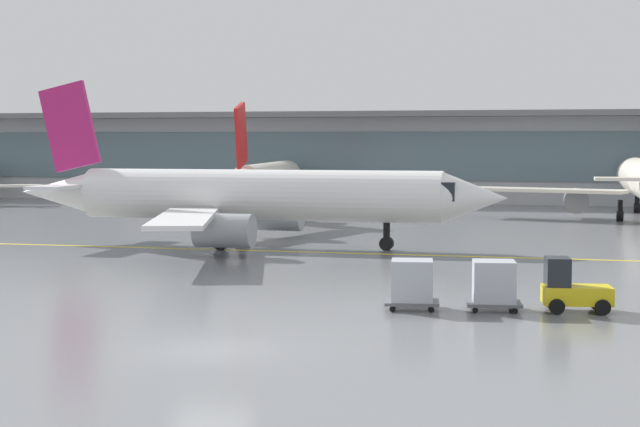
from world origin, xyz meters
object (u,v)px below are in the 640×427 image
object	(u,v)px
cargo_dolly_lead	(494,283)
cargo_dolly_trailing	(412,282)
taxiing_regional_jet	(254,197)
baggage_tug	(571,289)
gate_airplane_1	(268,179)

from	to	relation	value
cargo_dolly_lead	cargo_dolly_trailing	distance (m)	3.16
cargo_dolly_trailing	taxiing_regional_jet	bearing A→B (deg)	113.78
taxiing_regional_jet	cargo_dolly_lead	xyz separation A→B (m)	(15.80, -20.24, -2.07)
taxiing_regional_jet	cargo_dolly_trailing	xyz separation A→B (m)	(12.66, -20.66, -2.07)
cargo_dolly_lead	baggage_tug	bearing A→B (deg)	-0.00
cargo_dolly_trailing	cargo_dolly_lead	bearing A→B (deg)	0.00
gate_airplane_1	cargo_dolly_lead	distance (m)	57.08
taxiing_regional_jet	cargo_dolly_lead	size ratio (longest dim) A/B	13.67
baggage_tug	gate_airplane_1	bearing A→B (deg)	109.90
gate_airplane_1	baggage_tug	size ratio (longest dim) A/B	10.68
taxiing_regional_jet	cargo_dolly_trailing	bearing A→B (deg)	-57.87
gate_airplane_1	taxiing_regional_jet	size ratio (longest dim) A/B	0.94
taxiing_regional_jet	baggage_tug	xyz separation A→B (m)	(18.71, -19.84, -2.23)
gate_airplane_1	cargo_dolly_lead	xyz separation A→B (m)	(23.98, -51.76, -1.88)
baggage_tug	cargo_dolly_lead	distance (m)	2.94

